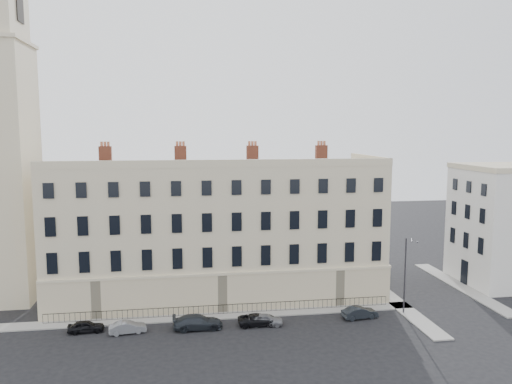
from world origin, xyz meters
TOP-DOWN VIEW (x-y plane):
  - ground at (0.00, 0.00)m, footprint 160.00×160.00m
  - terrace at (-5.97, 11.97)m, footprint 36.22×12.22m
  - adjacent_building at (29.00, 11.00)m, footprint 10.00×10.00m
  - pavement_terrace at (-10.00, 5.00)m, footprint 48.00×2.00m
  - pavement_east_return at (13.00, 8.00)m, footprint 2.00×24.00m
  - pavement_adjacent at (23.00, 10.00)m, footprint 2.00×20.00m
  - railings at (-6.00, 5.40)m, footprint 35.00×0.04m
  - car_a at (-19.02, 2.88)m, footprint 3.35×1.53m
  - car_b at (-15.16, 2.07)m, footprint 3.52×1.64m
  - car_c at (-8.70, 2.08)m, footprint 4.73×1.96m
  - car_d at (-2.88, 2.14)m, footprint 3.93×1.85m
  - car_e at (-2.20, 1.95)m, footprint 3.54×1.79m
  - car_f at (7.43, 2.31)m, footprint 3.76×1.73m
  - streetlamp at (12.41, 2.80)m, footprint 0.84×1.60m

SIDE VIEW (x-z plane):
  - ground at x=0.00m, z-range 0.00..0.00m
  - pavement_terrace at x=-10.00m, z-range 0.00..0.12m
  - pavement_east_return at x=13.00m, z-range 0.00..0.12m
  - pavement_adjacent at x=23.00m, z-range 0.00..0.12m
  - car_d at x=-2.88m, z-range 0.00..1.09m
  - railings at x=-6.00m, z-range 0.07..1.03m
  - car_a at x=-19.02m, z-range 0.00..1.11m
  - car_b at x=-15.16m, z-range 0.00..1.12m
  - car_e at x=-2.20m, z-range 0.00..1.16m
  - car_f at x=7.43m, z-range 0.00..1.20m
  - car_c at x=-8.70m, z-range 0.00..1.37m
  - streetlamp at x=12.41m, z-range 0.43..8.34m
  - adjacent_building at x=29.00m, z-range 0.00..14.00m
  - terrace at x=-5.97m, z-range -1.00..16.00m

